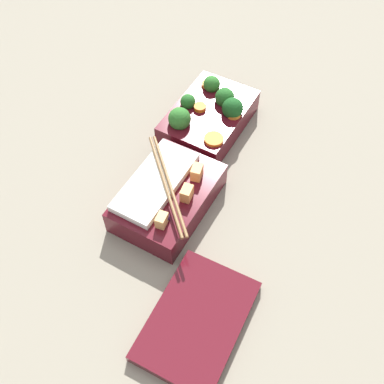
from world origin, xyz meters
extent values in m
plane|color=gray|center=(0.00, 0.00, 0.00)|extent=(3.00, 3.00, 0.00)
cube|color=#510F19|center=(-0.10, -0.01, 0.02)|extent=(0.18, 0.12, 0.05)
sphere|color=#2D7028|center=(-0.05, -0.04, 0.06)|extent=(0.04, 0.04, 0.04)
sphere|color=#236023|center=(-0.10, -0.05, 0.05)|extent=(0.03, 0.03, 0.03)
sphere|color=#236023|center=(-0.14, 0.01, 0.06)|extent=(0.04, 0.04, 0.04)
sphere|color=#2D7028|center=(-0.16, -0.03, 0.05)|extent=(0.03, 0.03, 0.03)
sphere|color=#19511E|center=(-0.12, 0.03, 0.06)|extent=(0.04, 0.04, 0.04)
cylinder|color=orange|center=(-0.11, 0.04, 0.05)|extent=(0.03, 0.03, 0.01)
cylinder|color=orange|center=(-0.04, 0.04, 0.05)|extent=(0.04, 0.04, 0.01)
cylinder|color=orange|center=(-0.16, -0.04, 0.05)|extent=(0.03, 0.03, 0.01)
cylinder|color=orange|center=(-0.10, -0.02, 0.05)|extent=(0.03, 0.03, 0.01)
cube|color=#510F19|center=(0.09, 0.02, 0.02)|extent=(0.18, 0.12, 0.05)
cube|color=white|center=(0.09, 0.00, 0.05)|extent=(0.16, 0.07, 0.01)
cube|color=#F4A356|center=(0.04, 0.05, 0.06)|extent=(0.03, 0.02, 0.02)
cube|color=#F4A356|center=(0.09, 0.06, 0.06)|extent=(0.02, 0.02, 0.02)
cube|color=#EAB266|center=(0.15, 0.05, 0.06)|extent=(0.02, 0.02, 0.02)
sphere|color=#381942|center=(0.14, 0.05, 0.05)|extent=(0.01, 0.01, 0.01)
cylinder|color=olive|center=(0.09, 0.02, 0.06)|extent=(0.15, 0.15, 0.01)
cylinder|color=olive|center=(0.09, 0.02, 0.06)|extent=(0.15, 0.15, 0.01)
cube|color=#510F19|center=(0.24, 0.16, 0.01)|extent=(0.18, 0.13, 0.02)
camera|label=1|loc=(0.44, 0.26, 0.61)|focal=42.00mm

